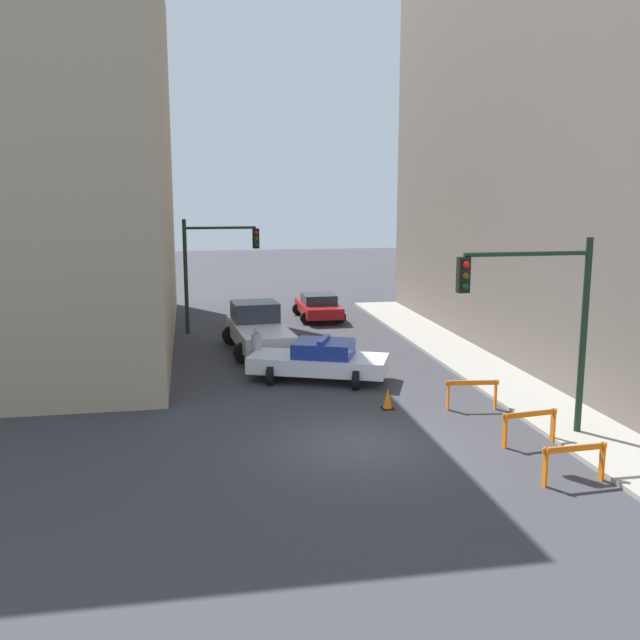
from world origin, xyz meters
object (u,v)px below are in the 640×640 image
(pedestrian_crossing, at_px, (257,350))
(barrier_mid, at_px, (529,422))
(police_car, at_px, (320,360))
(barrier_front, at_px, (574,457))
(traffic_light_far, at_px, (210,259))
(barrier_back, at_px, (472,390))
(traffic_cone, at_px, (388,399))
(traffic_light_near, at_px, (544,307))
(parked_car_near, at_px, (318,306))
(white_truck, at_px, (259,329))

(pedestrian_crossing, height_order, barrier_mid, pedestrian_crossing)
(police_car, height_order, barrier_front, police_car)
(traffic_light_far, bearing_deg, pedestrian_crossing, -80.14)
(barrier_back, height_order, traffic_cone, barrier_back)
(barrier_mid, relative_size, barrier_back, 1.00)
(traffic_light_near, relative_size, barrier_front, 3.25)
(traffic_light_far, relative_size, police_car, 1.03)
(police_car, height_order, barrier_back, police_car)
(barrier_front, relative_size, barrier_back, 1.00)
(traffic_light_far, height_order, parked_car_near, traffic_light_far)
(parked_car_near, bearing_deg, police_car, -100.13)
(traffic_light_far, bearing_deg, barrier_back, -61.05)
(traffic_light_near, height_order, police_car, traffic_light_near)
(parked_car_near, distance_m, barrier_mid, 18.88)
(white_truck, height_order, pedestrian_crossing, white_truck)
(pedestrian_crossing, relative_size, barrier_back, 1.04)
(white_truck, height_order, barrier_mid, white_truck)
(parked_car_near, relative_size, barrier_front, 2.69)
(barrier_back, bearing_deg, traffic_cone, 168.27)
(traffic_light_far, bearing_deg, traffic_light_near, -63.10)
(white_truck, xyz_separation_m, barrier_mid, (5.81, -12.14, -0.29))
(barrier_front, xyz_separation_m, barrier_mid, (0.16, 2.48, 0.00))
(barrier_front, xyz_separation_m, traffic_cone, (-2.60, 6.09, -0.30))
(barrier_front, bearing_deg, traffic_light_near, 78.08)
(barrier_front, bearing_deg, traffic_light_far, 111.59)
(parked_car_near, relative_size, barrier_back, 2.70)
(police_car, xyz_separation_m, barrier_back, (3.90, -4.05, -0.11))
(traffic_light_near, height_order, parked_car_near, traffic_light_near)
(barrier_mid, bearing_deg, traffic_cone, 127.41)
(pedestrian_crossing, xyz_separation_m, barrier_mid, (6.24, -8.53, -0.24))
(traffic_light_near, xyz_separation_m, barrier_mid, (-0.45, -0.43, -2.91))
(police_car, xyz_separation_m, traffic_cone, (1.43, -3.54, -0.41))
(barrier_front, relative_size, barrier_mid, 1.00)
(parked_car_near, bearing_deg, traffic_light_far, -155.46)
(white_truck, height_order, traffic_cone, white_truck)
(traffic_light_far, xyz_separation_m, white_truck, (1.77, -4.13, -2.49))
(barrier_mid, bearing_deg, white_truck, 115.58)
(traffic_light_far, height_order, traffic_cone, traffic_light_far)
(traffic_light_near, xyz_separation_m, traffic_light_far, (-8.03, 15.83, -0.13))
(parked_car_near, bearing_deg, barrier_mid, -83.55)
(traffic_light_far, relative_size, barrier_back, 3.26)
(police_car, relative_size, pedestrian_crossing, 3.04)
(traffic_light_far, relative_size, barrier_front, 3.25)
(parked_car_near, bearing_deg, traffic_cone, -92.43)
(police_car, relative_size, barrier_back, 3.17)
(traffic_light_near, relative_size, parked_car_near, 1.21)
(pedestrian_crossing, distance_m, barrier_mid, 10.57)
(police_car, xyz_separation_m, white_truck, (-1.61, 4.99, 0.18))
(barrier_front, height_order, barrier_mid, same)
(barrier_mid, xyz_separation_m, traffic_cone, (-2.77, 3.62, -0.30))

